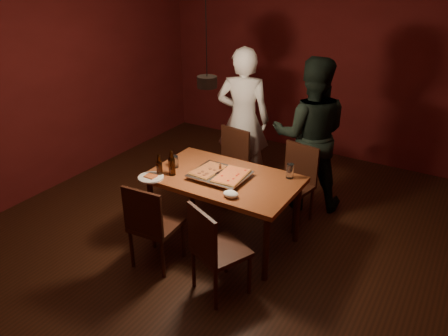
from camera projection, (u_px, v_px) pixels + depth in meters
The scene contains 19 objects.
room_shell at pixel (208, 119), 4.03m from camera, with size 6.00×6.00×6.00m.
dining_table at pixel (224, 183), 4.44m from camera, with size 1.50×0.90×0.75m.
chair_far_left at pixel (230, 158), 5.34m from camera, with size 0.47×0.47×0.49m.
chair_far_right at pixel (295, 177), 4.89m from camera, with size 0.49×0.49×0.49m.
chair_near_left at pixel (150, 220), 4.08m from camera, with size 0.45×0.45×0.49m.
chair_near_right at pixel (213, 244), 3.73m from camera, with size 0.56×0.56×0.49m.
pizza_tray at pixel (220, 176), 4.38m from camera, with size 0.55×0.45×0.05m, color silver.
pizza_meat at pixel (208, 170), 4.42m from camera, with size 0.23×0.37×0.02m, color maroon.
pizza_cheese at pixel (231, 175), 4.31m from camera, with size 0.26×0.41×0.02m, color gold.
spatula at pixel (220, 172), 4.37m from camera, with size 0.09×0.24×0.04m, color silver, non-canonical shape.
beer_bottle_a at pixel (159, 165), 4.39m from camera, with size 0.06×0.06×0.23m.
beer_bottle_b at pixel (172, 163), 4.39m from camera, with size 0.07×0.07×0.27m.
water_glass_left at pixel (175, 162), 4.59m from camera, with size 0.08×0.08×0.13m, color silver.
water_glass_right at pixel (290, 171), 4.35m from camera, with size 0.07×0.07×0.15m, color silver.
plate_slice at pixel (151, 177), 4.38m from camera, with size 0.26×0.26×0.03m.
napkin at pixel (231, 194), 4.02m from camera, with size 0.15×0.11×0.06m, color white.
diner_white at pixel (243, 120), 5.48m from camera, with size 0.67×0.44×1.82m, color white.
diner_dark at pixel (310, 135), 5.04m from camera, with size 0.88×0.68×1.81m, color black.
pendant_lamp at pixel (207, 81), 3.87m from camera, with size 0.18×0.18×1.10m.
Camera 1 is at (2.11, -3.20, 2.73)m, focal length 35.00 mm.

